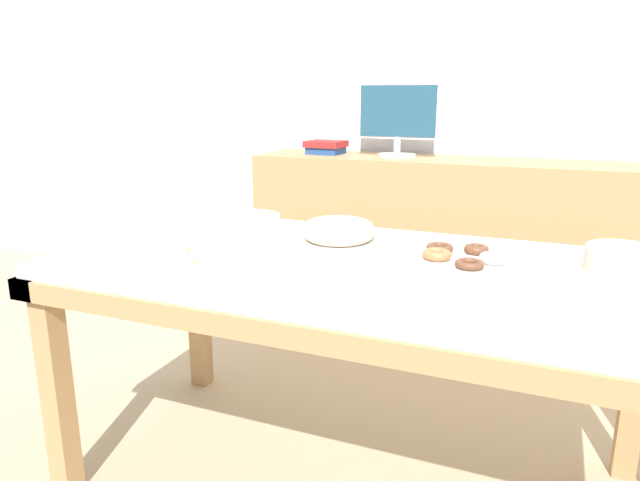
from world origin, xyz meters
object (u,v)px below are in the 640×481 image
pastry_platter (462,259)px  computer_monitor (398,120)px  cake_chocolate_round (624,264)px  plate_stack (252,220)px  tealight_right_edge (160,232)px  cake_golden_bundt (338,233)px  book_stack (326,147)px  tealight_left_edge (195,267)px  tealight_centre (188,252)px  tealight_near_front (292,230)px

pastry_platter → computer_monitor: bearing=112.4°
cake_chocolate_round → pastry_platter: 0.42m
plate_stack → tealight_right_edge: size_ratio=5.25×
cake_golden_bundt → tealight_right_edge: 0.63m
computer_monitor → cake_chocolate_round: computer_monitor is taller
book_stack → cake_chocolate_round: book_stack is taller
cake_chocolate_round → cake_golden_bundt: 0.83m
computer_monitor → tealight_left_edge: (-0.12, -1.69, -0.33)m
book_stack → tealight_left_edge: size_ratio=5.27×
book_stack → tealight_left_edge: (0.28, -1.69, -0.18)m
plate_stack → tealight_right_edge: 0.34m
computer_monitor → tealight_right_edge: 1.50m
tealight_left_edge → tealight_right_edge: bearing=139.0°
computer_monitor → tealight_left_edge: computer_monitor is taller
tealight_centre → computer_monitor: bearing=81.8°
pastry_platter → tealight_near_front: size_ratio=9.15×
pastry_platter → tealight_near_front: (-0.61, 0.15, -0.00)m
cake_chocolate_round → plate_stack: bearing=172.7°
book_stack → tealight_left_edge: bearing=-80.5°
plate_stack → tealight_near_front: (0.19, -0.06, -0.01)m
cake_chocolate_round → tealight_near_front: (-1.02, 0.10, -0.02)m
pastry_platter → tealight_left_edge: size_ratio=9.15×
cake_chocolate_round → tealight_centre: size_ratio=7.77×
pastry_platter → tealight_centre: 0.81m
pastry_platter → plate_stack: same height
plate_stack → tealight_centre: plate_stack is taller
cake_golden_bundt → tealight_centre: size_ratio=7.92×
computer_monitor → pastry_platter: 1.48m
computer_monitor → tealight_right_edge: bearing=-108.8°
computer_monitor → tealight_left_edge: 1.72m
cake_chocolate_round → tealight_left_edge: size_ratio=7.77×
cake_chocolate_round → tealight_right_edge: 1.44m
book_stack → tealight_centre: 1.59m
book_stack → tealight_near_front: (0.35, -1.19, -0.18)m
tealight_near_front → tealight_right_edge: 0.46m
tealight_left_edge → tealight_near_front: same height
cake_chocolate_round → plate_stack: cake_chocolate_round is taller
cake_golden_bundt → plate_stack: cake_golden_bundt is taller
pastry_platter → plate_stack: bearing=165.7°
cake_chocolate_round → plate_stack: 1.23m
pastry_platter → tealight_near_front: bearing=166.5°
computer_monitor → tealight_centre: (-0.23, -1.57, -0.33)m
tealight_left_edge → plate_stack: bearing=102.8°
book_stack → tealight_near_front: 1.25m
tealight_centre → cake_golden_bundt: bearing=39.6°
book_stack → plate_stack: 1.16m
plate_stack → tealight_centre: size_ratio=5.25×
tealight_right_edge → tealight_centre: 0.31m
plate_stack → tealight_centre: 0.44m
book_stack → tealight_centre: book_stack is taller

